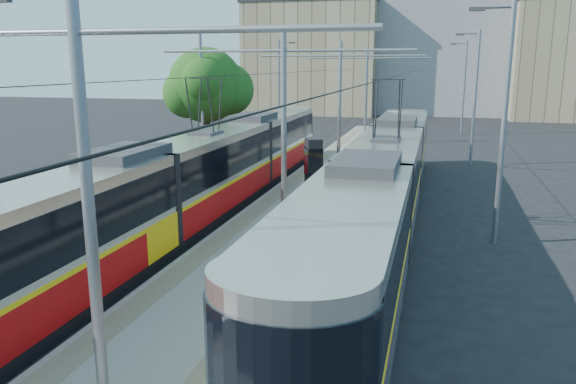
# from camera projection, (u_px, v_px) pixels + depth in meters

# --- Properties ---
(ground) EXTENTS (160.00, 160.00, 0.00)m
(ground) POSITION_uv_depth(u_px,v_px,m) (198.00, 318.00, 13.65)
(ground) COLOR black
(ground) RESTS_ON ground
(platform) EXTENTS (4.00, 50.00, 0.30)m
(platform) POSITION_uv_depth(u_px,v_px,m) (329.00, 178.00, 29.64)
(platform) COLOR gray
(platform) RESTS_ON ground
(tactile_strip_left) EXTENTS (0.70, 50.00, 0.01)m
(tactile_strip_left) POSITION_uv_depth(u_px,v_px,m) (302.00, 174.00, 29.97)
(tactile_strip_left) COLOR gray
(tactile_strip_left) RESTS_ON platform
(tactile_strip_right) EXTENTS (0.70, 50.00, 0.01)m
(tactile_strip_right) POSITION_uv_depth(u_px,v_px,m) (356.00, 177.00, 29.25)
(tactile_strip_right) COLOR gray
(tactile_strip_right) RESTS_ON platform
(rails) EXTENTS (8.71, 70.00, 0.03)m
(rails) POSITION_uv_depth(u_px,v_px,m) (329.00, 181.00, 29.67)
(rails) COLOR gray
(rails) RESTS_ON ground
(tram_left) EXTENTS (2.43, 30.85, 5.50)m
(tram_left) POSITION_uv_depth(u_px,v_px,m) (207.00, 173.00, 22.91)
(tram_left) COLOR black
(tram_left) RESTS_ON ground
(tram_right) EXTENTS (2.43, 29.76, 5.50)m
(tram_right) POSITION_uv_depth(u_px,v_px,m) (385.00, 179.00, 20.91)
(tram_right) COLOR black
(tram_right) RESTS_ON ground
(catenary) EXTENTS (9.20, 70.00, 7.00)m
(catenary) POSITION_uv_depth(u_px,v_px,m) (319.00, 98.00, 25.99)
(catenary) COLOR gray
(catenary) RESTS_ON platform
(street_lamps) EXTENTS (15.18, 38.22, 8.00)m
(street_lamps) POSITION_uv_depth(u_px,v_px,m) (343.00, 97.00, 32.52)
(street_lamps) COLOR gray
(street_lamps) RESTS_ON ground
(shelter) EXTENTS (1.06, 1.30, 2.48)m
(shelter) POSITION_uv_depth(u_px,v_px,m) (313.00, 164.00, 25.60)
(shelter) COLOR black
(shelter) RESTS_ON platform
(tree) EXTENTS (4.85, 4.48, 7.04)m
(tree) POSITION_uv_depth(u_px,v_px,m) (212.00, 86.00, 33.10)
(tree) COLOR #382314
(tree) RESTS_ON ground
(building_left) EXTENTS (16.32, 12.24, 13.72)m
(building_left) POSITION_uv_depth(u_px,v_px,m) (315.00, 58.00, 71.18)
(building_left) COLOR gray
(building_left) RESTS_ON ground
(building_centre) EXTENTS (18.36, 14.28, 15.57)m
(building_centre) POSITION_uv_depth(u_px,v_px,m) (446.00, 50.00, 70.76)
(building_centre) COLOR gray
(building_centre) RESTS_ON ground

